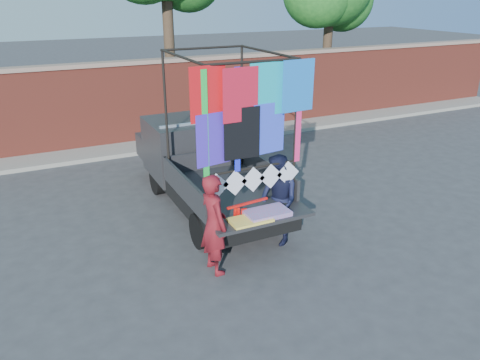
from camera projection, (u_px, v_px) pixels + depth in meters
name	position (u px, v px, depth m)	size (l,w,h in m)	color
ground	(253.00, 230.00, 9.61)	(90.00, 90.00, 0.00)	#38383A
brick_wall	(154.00, 100.00, 14.96)	(30.00, 0.45, 2.61)	#9A3B2C
curb	(163.00, 144.00, 14.85)	(30.00, 1.20, 0.12)	gray
pickup_truck	(198.00, 162.00, 10.85)	(2.23, 5.60, 3.53)	black
woman	(214.00, 224.00, 7.92)	(0.66, 0.43, 1.80)	maroon
man	(278.00, 200.00, 8.87)	(0.86, 0.67, 1.77)	#151834
streamer_bundle	(243.00, 213.00, 8.35)	(0.84, 0.13, 0.59)	red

